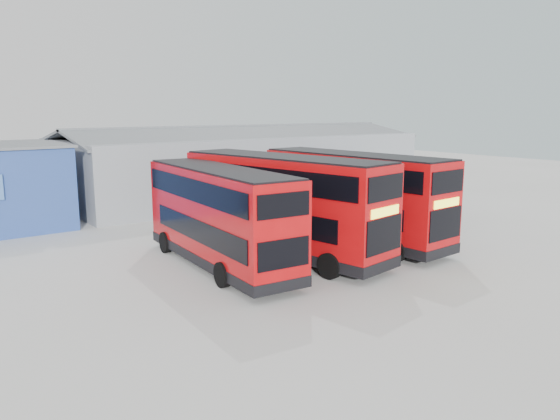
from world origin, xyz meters
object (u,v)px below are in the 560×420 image
object	(u,v)px
double_decker_left	(220,218)
maintenance_shed	(245,164)
single_decker_blue	(380,192)
double_decker_centre	(283,207)
double_decker_right	(353,199)

from	to	relation	value
double_decker_left	maintenance_shed	bearing A→B (deg)	-121.61
maintenance_shed	single_decker_blue	size ratio (longest dim) A/B	2.85
double_decker_centre	double_decker_right	world-z (taller)	double_decker_centre
double_decker_centre	single_decker_blue	world-z (taller)	double_decker_centre
double_decker_right	double_decker_centre	bearing A→B (deg)	175.71
maintenance_shed	double_decker_left	distance (m)	22.22
double_decker_centre	double_decker_right	distance (m)	4.70
maintenance_shed	double_decker_left	size ratio (longest dim) A/B	2.75
maintenance_shed	single_decker_blue	distance (m)	13.32
maintenance_shed	double_decker_centre	size ratio (longest dim) A/B	2.53
double_decker_right	double_decker_left	bearing A→B (deg)	174.67
double_decker_right	single_decker_blue	size ratio (longest dim) A/B	1.09
double_decker_right	maintenance_shed	bearing A→B (deg)	71.51
double_decker_left	single_decker_blue	size ratio (longest dim) A/B	1.04
single_decker_blue	double_decker_centre	bearing A→B (deg)	33.22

